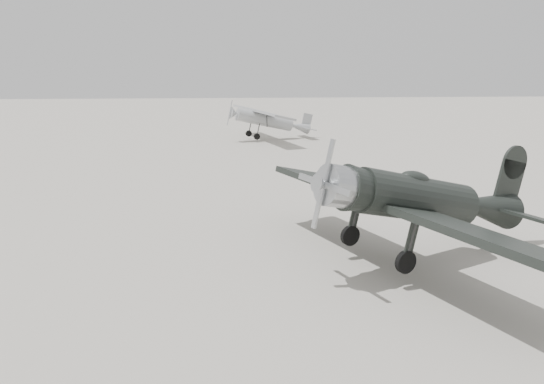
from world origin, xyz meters
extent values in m
plane|color=#A69F93|center=(0.00, 0.00, 0.00)|extent=(160.00, 160.00, 0.00)
cylinder|color=black|center=(3.47, -2.96, 2.20)|extent=(4.71, 3.12, 1.44)
cone|color=black|center=(6.57, -1.60, 2.25)|extent=(2.98, 2.29, 1.33)
cylinder|color=#BCBFC1|center=(0.60, -4.21, 2.20)|extent=(1.36, 1.54, 1.27)
cone|color=#BCBFC1|center=(0.03, -4.46, 2.20)|extent=(0.56, 0.67, 0.57)
cube|color=#BCBFC1|center=(0.10, -4.43, 2.20)|extent=(0.13, 0.19, 2.67)
ellipsoid|color=black|center=(3.28, -3.04, 2.83)|extent=(1.31, 1.09, 0.47)
cube|color=black|center=(2.81, -3.24, 1.84)|extent=(6.91, 12.14, 0.23)
cube|color=black|center=(7.32, -1.27, 2.30)|extent=(2.76, 4.40, 0.10)
cube|color=black|center=(7.46, -1.21, 3.17)|extent=(1.17, 0.59, 1.85)
cylinder|color=black|center=(2.99, -4.68, 0.43)|extent=(0.70, 0.43, 0.70)
cylinder|color=black|center=(1.88, -2.14, 0.43)|extent=(0.70, 0.43, 0.70)
cylinder|color=#333333|center=(2.99, -4.68, 1.12)|extent=(0.15, 0.15, 1.44)
cylinder|color=#333333|center=(1.88, -2.14, 1.12)|extent=(0.15, 0.15, 1.44)
cylinder|color=black|center=(7.55, -1.17, 1.81)|extent=(0.24, 0.17, 0.23)
cylinder|color=#A3A6A9|center=(0.30, 26.02, 1.72)|extent=(5.07, 2.47, 1.05)
cone|color=#A3A6A9|center=(3.51, 27.00, 1.72)|extent=(1.93, 1.42, 0.96)
cone|color=#A3A6A9|center=(-2.36, 25.20, 1.72)|extent=(0.84, 1.12, 1.00)
cube|color=#A3A6A9|center=(-2.72, 25.09, 1.72)|extent=(0.09, 0.14, 2.11)
cube|color=#A3A6A9|center=(-0.07, 25.90, 2.32)|extent=(4.83, 10.61, 0.17)
cube|color=#A3A6A9|center=(3.97, 27.14, 1.77)|extent=(1.78, 3.37, 0.08)
cube|color=#A3A6A9|center=(4.06, 27.17, 2.39)|extent=(0.85, 0.33, 1.25)
cylinder|color=black|center=(-0.12, 24.78, 0.27)|extent=(0.55, 0.29, 0.54)
cylinder|color=black|center=(-0.74, 26.80, 0.27)|extent=(0.55, 0.29, 0.54)
cylinder|color=#333333|center=(-0.12, 24.78, 0.81)|extent=(0.11, 0.11, 1.15)
cylinder|color=#333333|center=(-0.74, 26.80, 0.81)|extent=(0.11, 0.11, 1.15)
cylinder|color=black|center=(4.15, 27.19, 1.44)|extent=(0.18, 0.11, 0.17)
camera|label=1|loc=(-2.38, -19.21, 6.56)|focal=35.00mm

